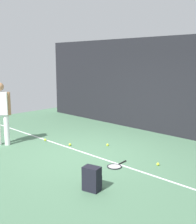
{
  "coord_description": "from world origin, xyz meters",
  "views": [
    {
      "loc": [
        4.83,
        -4.57,
        2.3
      ],
      "look_at": [
        0.0,
        0.4,
        1.0
      ],
      "focal_mm": 45.17,
      "sensor_mm": 36.0,
      "label": 1
    }
  ],
  "objects_px": {
    "tennis_ball_by_fence": "(158,164)",
    "tennis_ball_near_player": "(45,140)",
    "tennis_player": "(1,110)",
    "tennis_ball_mid_court": "(107,145)",
    "tennis_ball_far_left": "(70,144)",
    "backpack": "(92,179)",
    "tennis_racket": "(115,166)"
  },
  "relations": [
    {
      "from": "tennis_player",
      "to": "tennis_ball_far_left",
      "type": "xyz_separation_m",
      "value": [
        1.37,
        1.22,
        -0.93
      ]
    },
    {
      "from": "tennis_player",
      "to": "tennis_ball_mid_court",
      "type": "distance_m",
      "value": 3.0
    },
    {
      "from": "tennis_ball_far_left",
      "to": "tennis_ball_mid_court",
      "type": "bearing_deg",
      "value": 42.24
    },
    {
      "from": "tennis_ball_mid_court",
      "to": "tennis_ball_far_left",
      "type": "height_order",
      "value": "same"
    },
    {
      "from": "tennis_ball_by_fence",
      "to": "tennis_player",
      "type": "bearing_deg",
      "value": -157.17
    },
    {
      "from": "tennis_ball_mid_court",
      "to": "tennis_racket",
      "type": "bearing_deg",
      "value": -41.23
    },
    {
      "from": "tennis_player",
      "to": "backpack",
      "type": "xyz_separation_m",
      "value": [
        3.67,
        -0.2,
        -0.76
      ]
    },
    {
      "from": "tennis_ball_mid_court",
      "to": "tennis_ball_far_left",
      "type": "bearing_deg",
      "value": -137.76
    },
    {
      "from": "tennis_player",
      "to": "tennis_ball_near_player",
      "type": "bearing_deg",
      "value": 18.55
    },
    {
      "from": "backpack",
      "to": "tennis_ball_far_left",
      "type": "bearing_deg",
      "value": -45.58
    },
    {
      "from": "tennis_ball_mid_court",
      "to": "backpack",
      "type": "bearing_deg",
      "value": -53.71
    },
    {
      "from": "tennis_player",
      "to": "tennis_ball_by_fence",
      "type": "xyz_separation_m",
      "value": [
        3.87,
        1.63,
        -0.93
      ]
    },
    {
      "from": "backpack",
      "to": "tennis_ball_near_player",
      "type": "distance_m",
      "value": 3.38
    },
    {
      "from": "tennis_ball_near_player",
      "to": "tennis_ball_mid_court",
      "type": "xyz_separation_m",
      "value": [
        1.61,
        0.88,
        0.0
      ]
    },
    {
      "from": "backpack",
      "to": "tennis_ball_mid_court",
      "type": "height_order",
      "value": "backpack"
    },
    {
      "from": "tennis_ball_by_fence",
      "to": "tennis_ball_near_player",
      "type": "bearing_deg",
      "value": -169.64
    },
    {
      "from": "tennis_ball_far_left",
      "to": "tennis_ball_near_player",
      "type": "bearing_deg",
      "value": -166.74
    },
    {
      "from": "backpack",
      "to": "tennis_ball_by_fence",
      "type": "bearing_deg",
      "value": -110.06
    },
    {
      "from": "tennis_player",
      "to": "backpack",
      "type": "bearing_deg",
      "value": -47.71
    },
    {
      "from": "tennis_player",
      "to": "tennis_ball_by_fence",
      "type": "height_order",
      "value": "tennis_player"
    },
    {
      "from": "tennis_racket",
      "to": "tennis_ball_far_left",
      "type": "bearing_deg",
      "value": -104.25
    },
    {
      "from": "tennis_player",
      "to": "tennis_ball_by_fence",
      "type": "bearing_deg",
      "value": -21.7
    },
    {
      "from": "tennis_ball_near_player",
      "to": "tennis_ball_far_left",
      "type": "xyz_separation_m",
      "value": [
        0.86,
        0.2,
        0.0
      ]
    },
    {
      "from": "backpack",
      "to": "tennis_ball_mid_court",
      "type": "relative_size",
      "value": 6.67
    },
    {
      "from": "tennis_ball_near_player",
      "to": "tennis_ball_far_left",
      "type": "relative_size",
      "value": 1.0
    },
    {
      "from": "backpack",
      "to": "tennis_ball_far_left",
      "type": "xyz_separation_m",
      "value": [
        -2.3,
        1.42,
        -0.18
      ]
    },
    {
      "from": "tennis_ball_by_fence",
      "to": "tennis_ball_far_left",
      "type": "relative_size",
      "value": 1.0
    },
    {
      "from": "backpack",
      "to": "tennis_player",
      "type": "bearing_deg",
      "value": -16.99
    },
    {
      "from": "tennis_racket",
      "to": "tennis_ball_by_fence",
      "type": "height_order",
      "value": "tennis_ball_by_fence"
    },
    {
      "from": "tennis_ball_mid_court",
      "to": "tennis_ball_far_left",
      "type": "xyz_separation_m",
      "value": [
        -0.75,
        -0.68,
        0.0
      ]
    },
    {
      "from": "tennis_racket",
      "to": "backpack",
      "type": "bearing_deg",
      "value": 15.62
    },
    {
      "from": "tennis_player",
      "to": "tennis_ball_far_left",
      "type": "height_order",
      "value": "tennis_player"
    }
  ]
}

